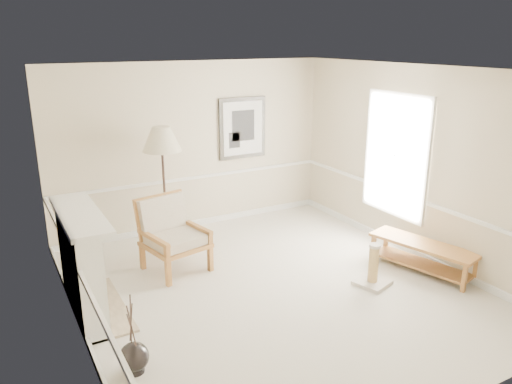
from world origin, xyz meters
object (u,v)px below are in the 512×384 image
Objects in this scene: floor_lamp at (162,142)px; armchair at (170,231)px; bench at (422,252)px; floor_vase at (134,358)px; scratching_post at (373,272)px.

armchair is at bearing -104.85° from floor_lamp.
floor_vase is at bearing -176.69° from bench.
scratching_post is at bearing 4.65° from floor_vase.
scratching_post is (3.40, 0.28, 0.02)m from floor_vase.
bench is at bearing 3.31° from floor_vase.
armchair is at bearing 61.27° from floor_vase.
bench is (3.13, -1.89, -0.28)m from armchair.
floor_vase reaches higher than bench.
armchair is 3.66m from bench.
bench is 0.91m from scratching_post.
armchair is 1.79× the size of scratching_post.
armchair is 0.55× the size of floor_lamp.
floor_vase is at bearing -114.89° from floor_lamp.
scratching_post is at bearing -52.16° from armchair.
floor_lamp is 3.25× the size of scratching_post.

